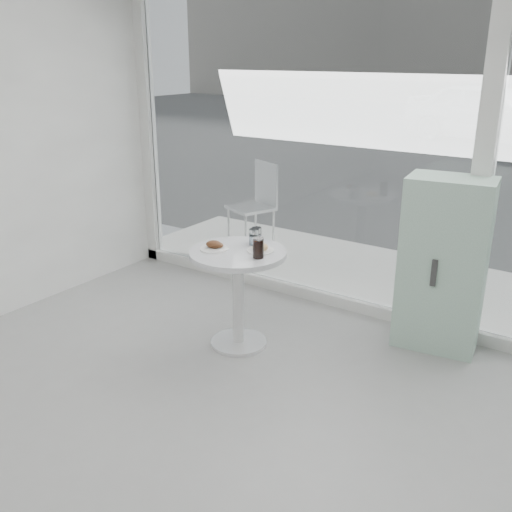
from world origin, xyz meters
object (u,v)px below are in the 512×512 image
Objects in this scene: main_table at (238,279)px; plate_donut at (260,249)px; car_white at (490,113)px; water_tumbler_b at (257,236)px; mint_cabinet at (443,264)px; patio_chair at (257,201)px; plate_fritter at (215,246)px; water_tumbler_a at (254,238)px; cola_glass at (258,248)px.

plate_donut is at bearing 32.99° from main_table.
car_white is 11.88m from water_tumbler_b.
main_table is at bearing -157.33° from car_white.
mint_cabinet reaches higher than plate_donut.
patio_chair is (-2.36, 0.98, -0.05)m from mint_cabinet.
patio_chair is (-1.10, 1.86, 0.06)m from main_table.
patio_chair is 1.98m from water_tumbler_b.
patio_chair is at bearing 124.25° from water_tumbler_b.
mint_cabinet is (1.25, 0.88, 0.11)m from main_table.
car_white is at bearing 95.11° from main_table.
plate_donut is (0.14, 0.09, 0.24)m from main_table.
water_tumbler_b is (0.17, 0.31, 0.03)m from plate_fritter.
car_white is at bearing 94.18° from mint_cabinet.
mint_cabinet reaches higher than patio_chair.
mint_cabinet is 6.22× the size of plate_fritter.
plate_fritter is at bearing -156.20° from main_table.
mint_cabinet is 10.58× the size of water_tumbler_a.
car_white is 35.64× the size of water_tumbler_b.
water_tumbler_b is (-0.01, 0.05, -0.00)m from water_tumbler_a.
patio_chair reaches higher than water_tumbler_a.
plate_fritter is 0.31m from water_tumbler_a.
water_tumbler_a is at bearing -157.17° from car_white.
patio_chair is 6.56× the size of cola_glass.
water_tumbler_b is (-0.13, 0.15, 0.03)m from plate_donut.
mint_cabinet is at bearing 27.29° from water_tumbler_b.
plate_fritter is (-1.42, -0.95, 0.14)m from mint_cabinet.
water_tumbler_a is at bearing 130.47° from cola_glass.
water_tumbler_b reaches higher than main_table.
plate_donut is at bearing -38.33° from water_tumbler_a.
car_white is 12.04m from plate_donut.
main_table is 12.12m from car_white.
water_tumbler_a reaches higher than water_tumbler_b.
main_table is 0.33m from water_tumbler_a.
plate_donut is 0.16m from cola_glass.
water_tumbler_a is (0.02, 0.19, 0.27)m from main_table.
main_table is 0.58× the size of mint_cabinet.
main_table is at bearing 169.52° from cola_glass.
mint_cabinet is at bearing -150.66° from car_white.
main_table is 0.30m from plate_fritter.
plate_fritter is 0.35m from water_tumbler_b.
patio_chair is 10.20m from car_white.
patio_chair is 0.23× the size of car_white.
water_tumbler_a is at bearing -76.01° from water_tumbler_b.
patio_chair is 4.63× the size of plate_fritter.
main_table is 5.15× the size of cola_glass.
patio_chair reaches higher than cola_glass.
water_tumbler_a is at bearing 141.67° from plate_donut.
main_table is 0.78× the size of patio_chair.
water_tumbler_b is (0.01, 0.24, 0.27)m from main_table.
plate_donut is 1.65× the size of water_tumbler_b.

